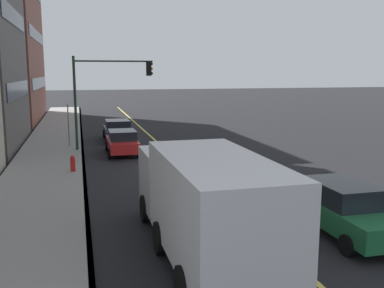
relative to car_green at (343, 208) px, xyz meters
The scene contains 11 objects.
ground 10.91m from the car_green, 13.07° to the left, with size 200.00×200.00×0.00m, color black.
sidewalk_slab 14.24m from the car_green, 41.86° to the left, with size 80.00×3.87×0.15m, color gray.
curb_edge 13.08m from the car_green, 35.78° to the left, with size 80.00×0.16×0.15m, color slate.
lane_stripe_center 10.91m from the car_green, 13.07° to the left, with size 80.00×0.16×0.01m, color #D8CC4C.
car_green is the anchor object (origin of this frame).
car_navy 21.13m from the car_green, 13.90° to the left, with size 4.48×2.00×1.48m.
car_red 15.87m from the car_green, 19.47° to the left, with size 4.03×1.89×1.46m.
truck_white 4.71m from the car_green, 96.50° to the left, with size 8.08×2.53×2.92m.
traffic_light_mast 17.83m from the car_green, 20.31° to the left, with size 0.28×4.94×5.89m.
street_sign_post 19.83m from the car_green, 25.29° to the left, with size 0.60×0.08×2.90m.
fire_hydrant 13.10m from the car_green, 38.53° to the left, with size 0.24×0.24×0.94m.
Camera 1 is at (-21.98, 5.31, 4.97)m, focal length 40.92 mm.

